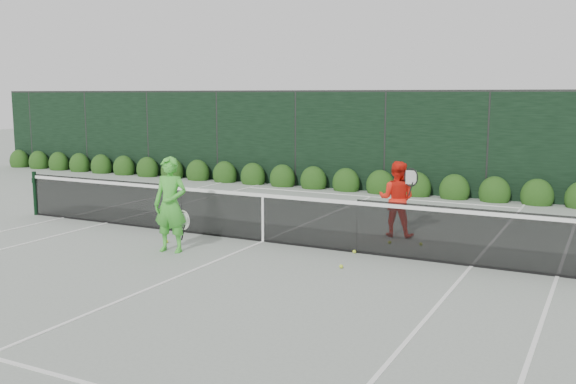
% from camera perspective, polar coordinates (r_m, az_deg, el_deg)
% --- Properties ---
extents(ground, '(80.00, 80.00, 0.00)m').
position_cam_1_polar(ground, '(12.93, -2.23, -4.44)').
color(ground, gray).
rests_on(ground, ground).
extents(tennis_net, '(12.90, 0.10, 1.07)m').
position_cam_1_polar(tennis_net, '(12.83, -2.34, -2.12)').
color(tennis_net, black).
rests_on(tennis_net, ground).
extents(player_woman, '(0.72, 0.53, 1.79)m').
position_cam_1_polar(player_woman, '(12.16, -10.39, -1.12)').
color(player_woman, green).
rests_on(player_woman, ground).
extents(player_man, '(0.91, 0.65, 1.57)m').
position_cam_1_polar(player_man, '(13.48, 9.64, -0.60)').
color(player_man, red).
rests_on(player_man, ground).
extents(court_lines, '(11.03, 23.83, 0.01)m').
position_cam_1_polar(court_lines, '(12.93, -2.23, -4.41)').
color(court_lines, white).
rests_on(court_lines, ground).
extents(windscreen_fence, '(32.00, 21.07, 3.06)m').
position_cam_1_polar(windscreen_fence, '(10.42, -9.61, 0.73)').
color(windscreen_fence, black).
rests_on(windscreen_fence, ground).
extents(hedge_row, '(31.66, 0.65, 0.94)m').
position_cam_1_polar(hedge_row, '(19.34, 8.20, 0.57)').
color(hedge_row, '#15370F').
rests_on(hedge_row, ground).
extents(tennis_balls, '(4.64, 2.32, 0.07)m').
position_cam_1_polar(tennis_balls, '(12.24, 4.08, -5.04)').
color(tennis_balls, '#C2DC30').
rests_on(tennis_balls, ground).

